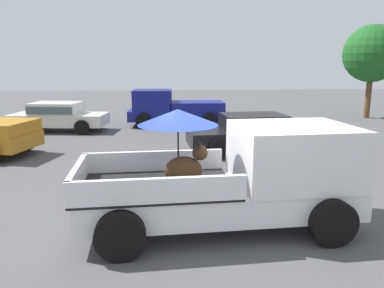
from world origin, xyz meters
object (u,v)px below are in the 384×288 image
pickup_truck_far (173,108)px  parked_sedan_near (251,131)px  pickup_truck_main (242,175)px  parked_sedan_far (58,115)px

pickup_truck_far → parked_sedan_near: pickup_truck_far is taller
pickup_truck_main → pickup_truck_far: pickup_truck_main is taller
parked_sedan_far → pickup_truck_far: bearing=20.1°
pickup_truck_far → parked_sedan_near: size_ratio=1.10×
parked_sedan_far → parked_sedan_near: bearing=-25.0°
parked_sedan_near → parked_sedan_far: same height
parked_sedan_near → parked_sedan_far: 9.26m
pickup_truck_main → parked_sedan_far: pickup_truck_main is taller
pickup_truck_main → pickup_truck_far: (-0.88, 12.09, -0.11)m
pickup_truck_far → pickup_truck_main: bearing=96.0°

